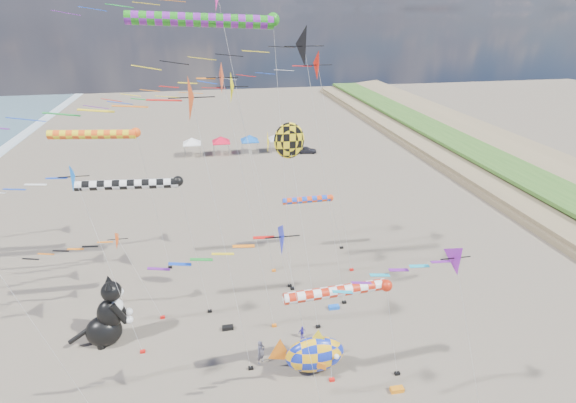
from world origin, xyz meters
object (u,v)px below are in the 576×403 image
(child_blue, at_px, (302,332))
(parked_car, at_px, (306,150))
(person_adult, at_px, (261,352))
(cat_inflatable, at_px, (105,312))
(child_green, at_px, (339,349))
(fish_inflatable, at_px, (314,354))

(child_blue, relative_size, parked_car, 0.30)
(person_adult, xyz_separation_m, child_blue, (3.51, 2.04, -0.40))
(cat_inflatable, height_order, parked_car, cat_inflatable)
(person_adult, distance_m, child_green, 5.86)
(fish_inflatable, height_order, child_blue, fish_inflatable)
(cat_inflatable, bearing_deg, fish_inflatable, -31.38)
(cat_inflatable, bearing_deg, parked_car, 51.36)
(cat_inflatable, distance_m, child_green, 17.79)
(cat_inflatable, relative_size, child_green, 5.40)
(child_green, bearing_deg, fish_inflatable, -127.34)
(cat_inflatable, relative_size, parked_car, 1.54)
(cat_inflatable, height_order, child_green, cat_inflatable)
(child_green, distance_m, parked_car, 50.64)
(cat_inflatable, xyz_separation_m, fish_inflatable, (14.69, -6.15, -1.13))
(fish_inflatable, xyz_separation_m, parked_car, (11.30, 51.25, -1.02))
(child_green, bearing_deg, child_blue, 156.63)
(fish_inflatable, distance_m, child_blue, 3.87)
(fish_inflatable, height_order, parked_car, fish_inflatable)
(child_green, xyz_separation_m, child_blue, (-2.33, 2.29, 0.03))
(fish_inflatable, bearing_deg, parked_car, 77.56)
(child_green, bearing_deg, cat_inflatable, -174.38)
(child_green, distance_m, child_blue, 3.27)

